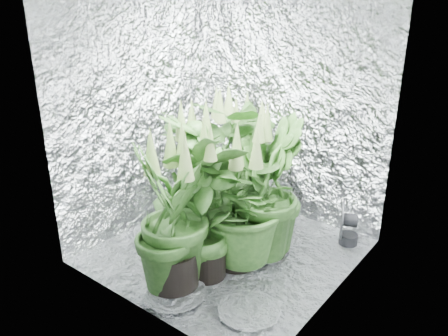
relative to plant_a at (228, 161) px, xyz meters
name	(u,v)px	position (x,y,z in m)	size (l,w,h in m)	color
ground	(227,251)	(0.25, -0.33, -0.52)	(1.60, 1.60, 0.00)	silver
walls	(228,113)	(0.25, -0.33, 0.48)	(1.62, 1.62, 2.00)	silver
plant_a	(228,161)	(0.00, 0.00, 0.00)	(1.03, 1.03, 1.10)	black
plant_b	(249,161)	(-0.01, 0.31, -0.09)	(0.65, 0.65, 0.98)	black
plant_c	(269,190)	(0.49, -0.19, -0.04)	(0.66, 0.66, 1.05)	black
plant_d	(195,189)	(0.11, -0.51, -0.03)	(0.77, 0.77, 1.08)	black
plant_e	(237,202)	(0.39, -0.42, -0.07)	(1.05, 1.05, 0.97)	black
plant_f	(206,207)	(0.32, -0.65, -0.04)	(0.71, 0.71, 1.04)	black
plant_g	(171,222)	(0.26, -0.89, -0.06)	(0.66, 0.66, 1.03)	black
circulation_fan	(346,226)	(0.86, 0.28, -0.38)	(0.18, 0.28, 0.34)	black
plant_label	(176,253)	(0.33, -0.92, -0.22)	(0.05, 0.01, 0.07)	white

